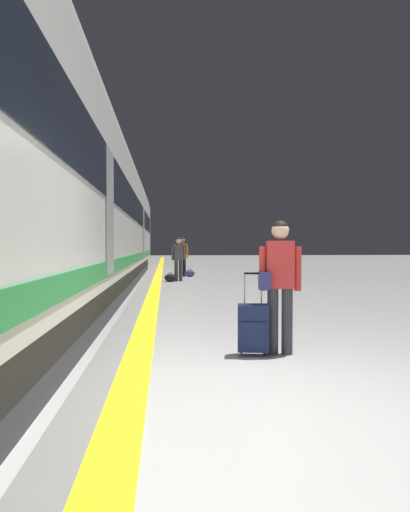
{
  "coord_description": "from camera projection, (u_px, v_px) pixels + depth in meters",
  "views": [
    {
      "loc": [
        -0.88,
        -4.02,
        1.35
      ],
      "look_at": [
        -0.11,
        4.61,
        1.16
      ],
      "focal_mm": 30.93,
      "sensor_mm": 36.0,
      "label": 1
    }
  ],
  "objects": [
    {
      "name": "high_speed_train",
      "position": [
        77.0,
        203.0,
        11.79
      ],
      "size": [
        2.94,
        31.89,
        4.97
      ],
      "color": "#38383D",
      "rests_on": "ground"
    },
    {
      "name": "duffel_bag_mid",
      "position": [
        170.0,
        278.0,
        16.69
      ],
      "size": [
        0.44,
        0.26,
        0.36
      ],
      "color": "black",
      "rests_on": "ground"
    },
    {
      "name": "passenger_near",
      "position": [
        182.0,
        253.0,
        19.54
      ],
      "size": [
        0.52,
        0.41,
        1.74
      ],
      "color": "black",
      "rests_on": "ground"
    },
    {
      "name": "passenger_mid",
      "position": [
        178.0,
        256.0,
        16.98
      ],
      "size": [
        0.52,
        0.25,
        1.69
      ],
      "color": "#383842",
      "rests_on": "ground"
    },
    {
      "name": "duffel_bag_near",
      "position": [
        190.0,
        273.0,
        19.37
      ],
      "size": [
        0.44,
        0.26,
        0.36
      ],
      "color": "navy",
      "rests_on": "ground"
    },
    {
      "name": "rolling_suitcase_foreground",
      "position": [
        253.0,
        328.0,
        5.43
      ],
      "size": [
        0.41,
        0.29,
        1.03
      ],
      "color": "#19234C",
      "rests_on": "ground"
    },
    {
      "name": "tactile_edge_band",
      "position": [
        146.0,
        289.0,
        13.93
      ],
      "size": [
        0.52,
        80.0,
        0.01
      ],
      "primitive_type": "cube",
      "color": "slate",
      "rests_on": "ground"
    },
    {
      "name": "ground_plane",
      "position": [
        260.0,
        391.0,
        4.11
      ],
      "size": [
        120.0,
        120.0,
        0.0
      ],
      "primitive_type": "plane",
      "color": "#B7B7B2"
    },
    {
      "name": "safety_line_strip",
      "position": [
        155.0,
        289.0,
        13.96
      ],
      "size": [
        0.36,
        80.0,
        0.01
      ],
      "primitive_type": "cube",
      "color": "yellow",
      "rests_on": "ground"
    },
    {
      "name": "traveller_foreground",
      "position": [
        279.0,
        277.0,
        5.49
      ],
      "size": [
        0.55,
        0.29,
        1.67
      ],
      "color": "#383842",
      "rests_on": "ground"
    }
  ]
}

